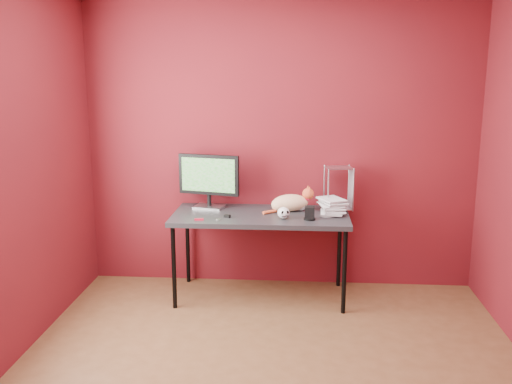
# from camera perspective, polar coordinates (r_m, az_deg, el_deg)

# --- Properties ---
(room) EXTENTS (3.52, 3.52, 2.61)m
(room) POSITION_cam_1_polar(r_m,az_deg,el_deg) (3.38, 1.51, 3.30)
(room) COLOR #52331C
(room) RESTS_ON ground
(desk) EXTENTS (1.50, 0.70, 0.75)m
(desk) POSITION_cam_1_polar(r_m,az_deg,el_deg) (4.88, 0.47, -2.77)
(desk) COLOR black
(desk) RESTS_ON ground
(monitor) EXTENTS (0.55, 0.23, 0.48)m
(monitor) POSITION_cam_1_polar(r_m,az_deg,el_deg) (5.03, -4.74, 1.35)
(monitor) COLOR #AFAFB4
(monitor) RESTS_ON desk
(cat) EXTENTS (0.44, 0.26, 0.22)m
(cat) POSITION_cam_1_polar(r_m,az_deg,el_deg) (4.96, 3.48, -1.06)
(cat) COLOR orange
(cat) RESTS_ON desk
(skull_mug) EXTENTS (0.10, 0.11, 0.10)m
(skull_mug) POSITION_cam_1_polar(r_m,az_deg,el_deg) (4.71, 2.77, -2.09)
(skull_mug) COLOR white
(skull_mug) RESTS_ON desk
(speaker) EXTENTS (0.10, 0.10, 0.11)m
(speaker) POSITION_cam_1_polar(r_m,az_deg,el_deg) (4.69, 5.38, -2.17)
(speaker) COLOR black
(speaker) RESTS_ON desk
(book_stack) EXTENTS (0.27, 0.30, 1.45)m
(book_stack) POSITION_cam_1_polar(r_m,az_deg,el_deg) (4.78, 6.84, 6.27)
(book_stack) COLOR beige
(book_stack) RESTS_ON desk
(wire_rack) EXTENTS (0.25, 0.21, 0.38)m
(wire_rack) POSITION_cam_1_polar(r_m,az_deg,el_deg) (5.05, 8.26, 0.41)
(wire_rack) COLOR #AFAFB4
(wire_rack) RESTS_ON desk
(pocket_knife) EXTENTS (0.08, 0.03, 0.01)m
(pocket_knife) POSITION_cam_1_polar(r_m,az_deg,el_deg) (4.69, -5.72, -2.75)
(pocket_knife) COLOR #B40D25
(pocket_knife) RESTS_ON desk
(black_gadget) EXTENTS (0.06, 0.05, 0.02)m
(black_gadget) POSITION_cam_1_polar(r_m,az_deg,el_deg) (4.76, -2.89, -2.43)
(black_gadget) COLOR black
(black_gadget) RESTS_ON desk
(washer) EXTENTS (0.04, 0.04, 0.00)m
(washer) POSITION_cam_1_polar(r_m,az_deg,el_deg) (4.70, -3.83, -2.75)
(washer) COLOR #AFAFB4
(washer) RESTS_ON desk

